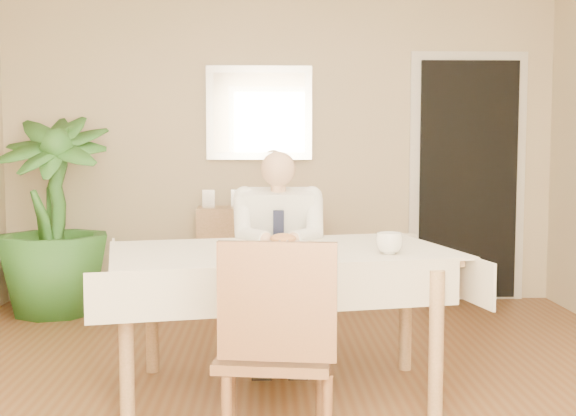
{
  "coord_description": "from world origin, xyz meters",
  "views": [
    {
      "loc": [
        -0.11,
        -3.44,
        1.27
      ],
      "look_at": [
        0.0,
        0.35,
        0.95
      ],
      "focal_mm": 45.0,
      "sensor_mm": 36.0,
      "label": 1
    }
  ],
  "objects_px": {
    "chair_far": "(278,274)",
    "potted_palm": "(53,215)",
    "dining_table": "(281,265)",
    "coffee_mug": "(389,243)",
    "chair_near": "(277,343)",
    "sideboard": "(259,256)",
    "seated_man": "(279,245)"
  },
  "relations": [
    {
      "from": "chair_far",
      "to": "potted_palm",
      "type": "xyz_separation_m",
      "value": [
        -1.69,
        0.96,
        0.29
      ]
    },
    {
      "from": "dining_table",
      "to": "coffee_mug",
      "type": "height_order",
      "value": "coffee_mug"
    },
    {
      "from": "chair_near",
      "to": "potted_palm",
      "type": "height_order",
      "value": "potted_palm"
    },
    {
      "from": "coffee_mug",
      "to": "sideboard",
      "type": "relative_size",
      "value": 0.13
    },
    {
      "from": "chair_far",
      "to": "sideboard",
      "type": "bearing_deg",
      "value": 92.93
    },
    {
      "from": "chair_far",
      "to": "seated_man",
      "type": "bearing_deg",
      "value": -93.01
    },
    {
      "from": "dining_table",
      "to": "seated_man",
      "type": "distance_m",
      "value": 0.59
    },
    {
      "from": "dining_table",
      "to": "chair_near",
      "type": "relative_size",
      "value": 2.06
    },
    {
      "from": "dining_table",
      "to": "chair_near",
      "type": "height_order",
      "value": "chair_near"
    },
    {
      "from": "sideboard",
      "to": "chair_near",
      "type": "bearing_deg",
      "value": -89.7
    },
    {
      "from": "seated_man",
      "to": "potted_palm",
      "type": "height_order",
      "value": "potted_palm"
    },
    {
      "from": "potted_palm",
      "to": "dining_table",
      "type": "bearing_deg",
      "value": -47.38
    },
    {
      "from": "coffee_mug",
      "to": "sideboard",
      "type": "height_order",
      "value": "coffee_mug"
    },
    {
      "from": "dining_table",
      "to": "chair_near",
      "type": "bearing_deg",
      "value": -103.85
    },
    {
      "from": "chair_near",
      "to": "seated_man",
      "type": "xyz_separation_m",
      "value": [
        0.03,
        1.54,
        0.17
      ]
    },
    {
      "from": "chair_near",
      "to": "seated_man",
      "type": "relative_size",
      "value": 0.75
    },
    {
      "from": "chair_far",
      "to": "chair_near",
      "type": "xyz_separation_m",
      "value": [
        -0.03,
        -1.82,
        0.06
      ]
    },
    {
      "from": "dining_table",
      "to": "chair_far",
      "type": "height_order",
      "value": "chair_far"
    },
    {
      "from": "coffee_mug",
      "to": "potted_palm",
      "type": "bearing_deg",
      "value": 137.6
    },
    {
      "from": "dining_table",
      "to": "coffee_mug",
      "type": "xyz_separation_m",
      "value": [
        0.53,
        -0.19,
        0.14
      ]
    },
    {
      "from": "chair_far",
      "to": "seated_man",
      "type": "xyz_separation_m",
      "value": [
        0.0,
        -0.28,
        0.22
      ]
    },
    {
      "from": "dining_table",
      "to": "sideboard",
      "type": "bearing_deg",
      "value": 81.73
    },
    {
      "from": "dining_table",
      "to": "sideboard",
      "type": "xyz_separation_m",
      "value": [
        -0.13,
        2.11,
        -0.27
      ]
    },
    {
      "from": "dining_table",
      "to": "chair_near",
      "type": "xyz_separation_m",
      "value": [
        -0.03,
        -0.95,
        -0.14
      ]
    },
    {
      "from": "coffee_mug",
      "to": "sideboard",
      "type": "distance_m",
      "value": 2.43
    },
    {
      "from": "seated_man",
      "to": "sideboard",
      "type": "height_order",
      "value": "seated_man"
    },
    {
      "from": "dining_table",
      "to": "seated_man",
      "type": "bearing_deg",
      "value": 78.24
    },
    {
      "from": "chair_near",
      "to": "coffee_mug",
      "type": "bearing_deg",
      "value": 61.56
    },
    {
      "from": "potted_palm",
      "to": "chair_far",
      "type": "bearing_deg",
      "value": -29.68
    },
    {
      "from": "coffee_mug",
      "to": "seated_man",
      "type": "bearing_deg",
      "value": 124.0
    },
    {
      "from": "chair_near",
      "to": "coffee_mug",
      "type": "xyz_separation_m",
      "value": [
        0.56,
        0.76,
        0.28
      ]
    },
    {
      "from": "seated_man",
      "to": "potted_palm",
      "type": "xyz_separation_m",
      "value": [
        -1.69,
        1.25,
        0.06
      ]
    }
  ]
}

